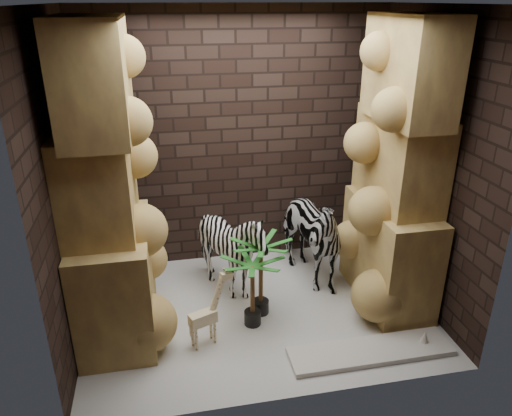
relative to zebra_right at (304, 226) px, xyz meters
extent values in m
plane|color=silver|center=(-0.64, -0.53, -0.68)|extent=(3.50, 3.50, 0.00)
plane|color=#37312E|center=(-0.64, -0.53, 2.32)|extent=(3.50, 3.50, 0.00)
plane|color=black|center=(-0.64, 0.72, 0.82)|extent=(3.50, 0.00, 3.50)
plane|color=black|center=(-0.64, -1.78, 0.82)|extent=(3.50, 0.00, 3.50)
plane|color=black|center=(-2.39, -0.53, 0.82)|extent=(0.00, 3.00, 3.00)
plane|color=black|center=(1.11, -0.53, 0.82)|extent=(0.00, 3.00, 3.00)
imported|color=white|center=(0.00, 0.00, 0.00)|extent=(0.88, 1.26, 1.36)
imported|color=white|center=(-0.85, -0.13, -0.19)|extent=(1.13, 1.27, 0.97)
cube|color=silver|center=(0.25, -1.40, -0.65)|extent=(1.54, 0.38, 0.05)
camera|label=1|loc=(-1.51, -4.72, 2.36)|focal=34.03mm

